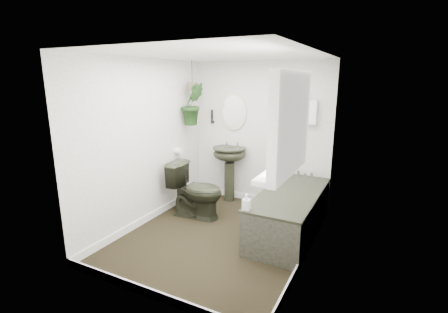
% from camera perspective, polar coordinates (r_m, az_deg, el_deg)
% --- Properties ---
extents(floor, '(2.30, 2.80, 0.02)m').
position_cam_1_polar(floor, '(4.42, -0.91, -13.90)').
color(floor, black).
rests_on(floor, ground).
extents(ceiling, '(2.30, 2.80, 0.02)m').
position_cam_1_polar(ceiling, '(3.93, -1.05, 17.68)').
color(ceiling, white).
rests_on(ceiling, ground).
extents(wall_back, '(2.30, 0.02, 2.30)m').
position_cam_1_polar(wall_back, '(5.28, 6.26, 3.93)').
color(wall_back, white).
rests_on(wall_back, ground).
extents(wall_front, '(2.30, 0.02, 2.30)m').
position_cam_1_polar(wall_front, '(2.89, -14.26, -4.58)').
color(wall_front, white).
rests_on(wall_front, ground).
extents(wall_left, '(0.02, 2.80, 2.30)m').
position_cam_1_polar(wall_left, '(4.67, -13.66, 2.34)').
color(wall_left, white).
rests_on(wall_left, ground).
extents(wall_right, '(0.02, 2.80, 2.30)m').
position_cam_1_polar(wall_right, '(3.63, 15.39, -0.93)').
color(wall_right, white).
rests_on(wall_right, ground).
extents(skirting, '(2.30, 2.80, 0.10)m').
position_cam_1_polar(skirting, '(4.39, -0.92, -13.20)').
color(skirting, white).
rests_on(skirting, floor).
extents(bathtub, '(0.72, 1.72, 0.58)m').
position_cam_1_polar(bathtub, '(4.45, 11.46, -9.72)').
color(bathtub, black).
rests_on(bathtub, floor).
extents(bath_screen, '(0.04, 0.72, 1.40)m').
position_cam_1_polar(bath_screen, '(4.72, 9.81, 4.25)').
color(bath_screen, silver).
rests_on(bath_screen, bathtub).
extents(shower_box, '(0.20, 0.10, 0.35)m').
position_cam_1_polar(shower_box, '(4.93, 14.86, 7.57)').
color(shower_box, white).
rests_on(shower_box, wall_back).
extents(oval_mirror, '(0.46, 0.03, 0.62)m').
position_cam_1_polar(oval_mirror, '(5.37, 1.67, 7.94)').
color(oval_mirror, beige).
rests_on(oval_mirror, wall_back).
extents(wall_sconce, '(0.04, 0.04, 0.22)m').
position_cam_1_polar(wall_sconce, '(5.56, -2.14, 7.09)').
color(wall_sconce, black).
rests_on(wall_sconce, wall_back).
extents(toilet_roll_holder, '(0.11, 0.11, 0.11)m').
position_cam_1_polar(toilet_roll_holder, '(5.22, -8.03, 0.97)').
color(toilet_roll_holder, white).
rests_on(toilet_roll_holder, wall_left).
extents(window_recess, '(0.08, 1.00, 0.90)m').
position_cam_1_polar(window_recess, '(2.88, 11.72, 5.71)').
color(window_recess, white).
rests_on(window_recess, wall_right).
extents(window_sill, '(0.18, 1.00, 0.04)m').
position_cam_1_polar(window_sill, '(2.99, 10.04, -2.18)').
color(window_sill, white).
rests_on(window_sill, wall_right).
extents(window_blinds, '(0.01, 0.86, 0.76)m').
position_cam_1_polar(window_blinds, '(2.90, 10.86, 5.78)').
color(window_blinds, white).
rests_on(window_blinds, wall_right).
extents(toilet, '(0.83, 0.51, 0.82)m').
position_cam_1_polar(toilet, '(4.86, -4.91, -5.92)').
color(toilet, black).
rests_on(toilet, floor).
extents(pedestal_sink, '(0.62, 0.56, 0.93)m').
position_cam_1_polar(pedestal_sink, '(5.45, 0.96, -3.08)').
color(pedestal_sink, black).
rests_on(pedestal_sink, floor).
extents(sill_plant, '(0.24, 0.22, 0.22)m').
position_cam_1_polar(sill_plant, '(2.89, 9.70, -0.08)').
color(sill_plant, black).
rests_on(sill_plant, window_sill).
extents(hanging_plant, '(0.46, 0.47, 0.66)m').
position_cam_1_polar(hanging_plant, '(5.25, -5.53, 9.15)').
color(hanging_plant, black).
rests_on(hanging_plant, ceiling).
extents(soap_bottle, '(0.09, 0.10, 0.19)m').
position_cam_1_polar(soap_bottle, '(3.70, 3.97, -7.97)').
color(soap_bottle, black).
rests_on(soap_bottle, bathtub).
extents(hanging_pot, '(0.16, 0.16, 0.12)m').
position_cam_1_polar(hanging_pot, '(5.23, -5.60, 12.12)').
color(hanging_pot, brown).
rests_on(hanging_pot, ceiling).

